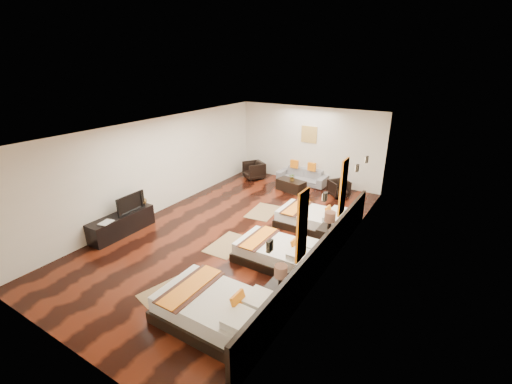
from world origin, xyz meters
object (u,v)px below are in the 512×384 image
Objects in this scene: bed_far at (313,219)px; bed_near at (217,310)px; nightstand_a at (280,293)px; tv_console at (122,224)px; table_plant at (292,177)px; book at (102,222)px; tv at (129,203)px; armchair_right at (339,188)px; figurine at (141,200)px; nightstand_b at (328,236)px; coffee_table at (291,185)px; sofa at (302,176)px; armchair_left at (254,170)px; bed_mid at (278,253)px.

bed_near is at bearing -89.96° from bed_far.
nightstand_a is 0.50× the size of tv_console.
book is at bearing -113.80° from table_plant.
book is at bearing -178.11° from nightstand_a.
armchair_right is (3.98, 5.36, -0.53)m from tv.
figurine is at bearing 154.13° from bed_near.
nightstand_b is 3.96m from coffee_table.
tv_console is at bearing -110.09° from sofa.
tv is at bearing 158.99° from bed_near.
tv is (-4.89, 0.65, 0.48)m from nightstand_a.
armchair_right reaches higher than tv_console.
book is at bearing -62.35° from armchair_left.
armchair_left is at bearing -163.62° from sofa.
nightstand_b is at bearing -5.98° from armchair_left.
bed_near reaches higher than table_plant.
bed_mid is 4.23m from figurine.
bed_mid reaches higher than table_plant.
figurine is 6.37m from armchair_right.
coffee_table is 3.78× the size of table_plant.
armchair_left is 3.42m from armchair_right.
book is 0.48× the size of armchair_left.
tv_console is 6.80× the size of table_plant.
book reaches higher than armchair_right.
book is 6.25m from coffee_table.
coffee_table is at bearing 64.81° from tv_console.
tv_console is 2.97× the size of armchair_right.
armchair_right is 0.61× the size of coffee_table.
armchair_left is at bearing 84.42° from book.
bed_mid is 2.58× the size of armchair_left.
book is (-4.95, -2.68, 0.22)m from nightstand_b.
tv_console is 5.73m from table_plant.
bed_far is at bearing -51.51° from coffee_table.
bed_far is at bearing 90.04° from bed_near.
tv is at bearing -170.64° from bed_mid.
table_plant is (-2.43, 5.53, 0.22)m from nightstand_a.
coffee_table is (-1.75, 4.25, -0.04)m from bed_mid.
nightstand_a is 2.63× the size of book.
book is at bearing -113.06° from coffee_table.
table_plant is at bearing 111.84° from bed_mid.
nightstand_a reaches higher than book.
coffee_table is at bearing 66.94° from book.
armchair_right is at bearing 98.66° from nightstand_a.
sofa is 2.57× the size of armchair_left.
bed_mid is at bearing -90.01° from bed_far.
tv reaches higher than nightstand_a.
book is 0.57× the size of armchair_right.
book is 7.38m from armchair_right.
tv_console is at bearing -116.01° from table_plant.
bed_far is 7.12× the size of table_plant.
coffee_table is at bearing -27.34° from tv.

